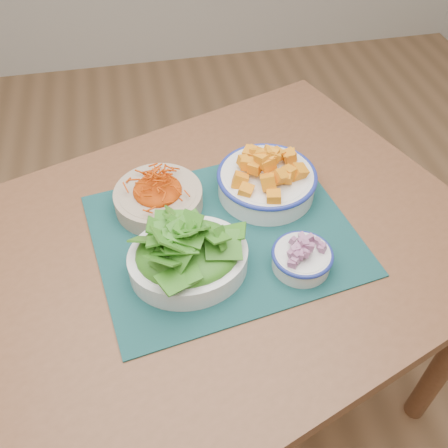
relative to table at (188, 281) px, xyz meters
name	(u,v)px	position (x,y,z in m)	size (l,w,h in m)	color
ground	(261,336)	(0.26, 0.20, -0.66)	(4.00, 4.00, 0.00)	#A97A52
table	(188,281)	(0.00, 0.00, 0.00)	(1.48, 1.23, 0.75)	brown
placemat	(224,234)	(0.09, 0.04, 0.09)	(0.54, 0.44, 0.00)	#0C2D2F
carrot_bowl	(158,194)	(-0.04, 0.15, 0.13)	(0.21, 0.21, 0.08)	tan
squash_bowl	(267,175)	(0.21, 0.15, 0.15)	(0.26, 0.26, 0.11)	white
lettuce_bowl	(188,251)	(0.00, -0.04, 0.15)	(0.25, 0.22, 0.12)	white
onion_bowl	(302,256)	(0.23, -0.08, 0.13)	(0.14, 0.14, 0.07)	silver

